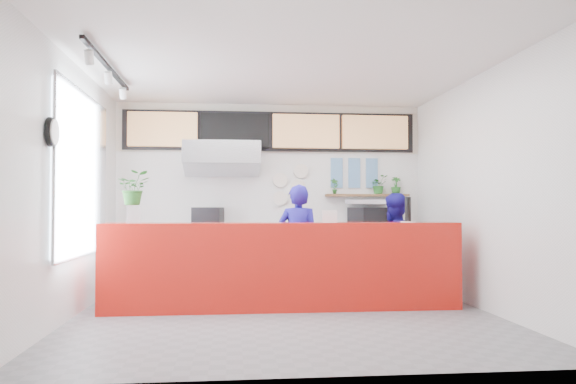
% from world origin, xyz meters
% --- Properties ---
extents(floor, '(5.00, 5.00, 0.00)m').
position_xyz_m(floor, '(0.00, 0.00, 0.00)').
color(floor, slate).
rests_on(floor, ground).
extents(ceiling, '(5.00, 5.00, 0.00)m').
position_xyz_m(ceiling, '(0.00, 0.00, 3.00)').
color(ceiling, silver).
extents(wall_back, '(5.00, 0.00, 5.00)m').
position_xyz_m(wall_back, '(0.00, 2.50, 1.50)').
color(wall_back, white).
rests_on(wall_back, ground).
extents(wall_left, '(0.00, 5.00, 5.00)m').
position_xyz_m(wall_left, '(-2.50, 0.00, 1.50)').
color(wall_left, white).
rests_on(wall_left, ground).
extents(wall_right, '(0.00, 5.00, 5.00)m').
position_xyz_m(wall_right, '(2.50, 0.00, 1.50)').
color(wall_right, white).
rests_on(wall_right, ground).
extents(service_counter, '(4.50, 0.60, 1.10)m').
position_xyz_m(service_counter, '(0.00, 0.40, 0.55)').
color(service_counter, '#B9150D').
rests_on(service_counter, ground).
extents(cream_band, '(5.00, 0.02, 0.80)m').
position_xyz_m(cream_band, '(0.00, 2.49, 2.60)').
color(cream_band, beige).
rests_on(cream_band, wall_back).
extents(prep_bench, '(1.80, 0.60, 0.90)m').
position_xyz_m(prep_bench, '(-0.80, 2.20, 0.45)').
color(prep_bench, '#B2B5BA').
rests_on(prep_bench, ground).
extents(panini_oven, '(0.51, 0.51, 0.40)m').
position_xyz_m(panini_oven, '(-1.02, 2.20, 1.10)').
color(panini_oven, black).
rests_on(panini_oven, prep_bench).
extents(extraction_hood, '(1.20, 0.70, 0.35)m').
position_xyz_m(extraction_hood, '(-0.80, 2.15, 2.15)').
color(extraction_hood, '#B2B5BA').
rests_on(extraction_hood, ceiling).
extents(hood_lip, '(1.20, 0.69, 0.31)m').
position_xyz_m(hood_lip, '(-0.80, 2.15, 1.95)').
color(hood_lip, '#B2B5BA').
rests_on(hood_lip, ceiling).
extents(right_bench, '(1.80, 0.60, 0.90)m').
position_xyz_m(right_bench, '(1.50, 2.20, 0.45)').
color(right_bench, '#B2B5BA').
rests_on(right_bench, ground).
extents(espresso_machine, '(0.74, 0.65, 0.40)m').
position_xyz_m(espresso_machine, '(1.61, 2.20, 1.10)').
color(espresso_machine, black).
rests_on(espresso_machine, right_bench).
extents(espresso_tray, '(0.88, 0.75, 0.07)m').
position_xyz_m(espresso_tray, '(1.61, 2.20, 1.38)').
color(espresso_tray, '#A7A9AE').
rests_on(espresso_tray, espresso_machine).
extents(herb_shelf, '(1.40, 0.18, 0.04)m').
position_xyz_m(herb_shelf, '(1.60, 2.40, 1.50)').
color(herb_shelf, brown).
rests_on(herb_shelf, wall_back).
extents(menu_board_far_left, '(1.10, 0.10, 0.55)m').
position_xyz_m(menu_board_far_left, '(-1.75, 2.38, 2.55)').
color(menu_board_far_left, tan).
rests_on(menu_board_far_left, wall_back).
extents(menu_board_mid_left, '(1.10, 0.10, 0.55)m').
position_xyz_m(menu_board_mid_left, '(-0.59, 2.38, 2.55)').
color(menu_board_mid_left, black).
rests_on(menu_board_mid_left, wall_back).
extents(menu_board_mid_right, '(1.10, 0.10, 0.55)m').
position_xyz_m(menu_board_mid_right, '(0.57, 2.38, 2.55)').
color(menu_board_mid_right, tan).
rests_on(menu_board_mid_right, wall_back).
extents(menu_board_far_right, '(1.10, 0.10, 0.55)m').
position_xyz_m(menu_board_far_right, '(1.73, 2.38, 2.55)').
color(menu_board_far_right, tan).
rests_on(menu_board_far_right, wall_back).
extents(soffit, '(4.80, 0.04, 0.65)m').
position_xyz_m(soffit, '(0.00, 2.46, 2.55)').
color(soffit, black).
rests_on(soffit, wall_back).
extents(window_pane, '(0.04, 2.20, 1.90)m').
position_xyz_m(window_pane, '(-2.47, 0.30, 1.70)').
color(window_pane, silver).
rests_on(window_pane, wall_left).
extents(window_frame, '(0.03, 2.30, 2.00)m').
position_xyz_m(window_frame, '(-2.45, 0.30, 1.70)').
color(window_frame, '#B2B5BA').
rests_on(window_frame, wall_left).
extents(wall_clock_rim, '(0.05, 0.30, 0.30)m').
position_xyz_m(wall_clock_rim, '(-2.46, -0.90, 2.05)').
color(wall_clock_rim, black).
rests_on(wall_clock_rim, wall_left).
extents(wall_clock_face, '(0.02, 0.26, 0.26)m').
position_xyz_m(wall_clock_face, '(-2.43, -0.90, 2.05)').
color(wall_clock_face, white).
rests_on(wall_clock_face, wall_left).
extents(track_rail, '(0.05, 2.40, 0.04)m').
position_xyz_m(track_rail, '(-2.10, 0.00, 2.94)').
color(track_rail, black).
rests_on(track_rail, ceiling).
extents(dec_plate_a, '(0.24, 0.03, 0.24)m').
position_xyz_m(dec_plate_a, '(0.15, 2.47, 1.75)').
color(dec_plate_a, silver).
rests_on(dec_plate_a, wall_back).
extents(dec_plate_b, '(0.24, 0.03, 0.24)m').
position_xyz_m(dec_plate_b, '(0.45, 2.47, 1.65)').
color(dec_plate_b, silver).
rests_on(dec_plate_b, wall_back).
extents(dec_plate_c, '(0.24, 0.03, 0.24)m').
position_xyz_m(dec_plate_c, '(0.15, 2.47, 1.45)').
color(dec_plate_c, silver).
rests_on(dec_plate_c, wall_back).
extents(dec_plate_d, '(0.24, 0.03, 0.24)m').
position_xyz_m(dec_plate_d, '(0.50, 2.47, 1.90)').
color(dec_plate_d, silver).
rests_on(dec_plate_d, wall_back).
extents(photo_frame_a, '(0.20, 0.02, 0.25)m').
position_xyz_m(photo_frame_a, '(1.10, 2.48, 2.00)').
color(photo_frame_a, '#598CBF').
rests_on(photo_frame_a, wall_back).
extents(photo_frame_b, '(0.20, 0.02, 0.25)m').
position_xyz_m(photo_frame_b, '(1.40, 2.48, 2.00)').
color(photo_frame_b, '#598CBF').
rests_on(photo_frame_b, wall_back).
extents(photo_frame_c, '(0.20, 0.02, 0.25)m').
position_xyz_m(photo_frame_c, '(1.70, 2.48, 2.00)').
color(photo_frame_c, '#598CBF').
rests_on(photo_frame_c, wall_back).
extents(photo_frame_d, '(0.20, 0.02, 0.25)m').
position_xyz_m(photo_frame_d, '(1.10, 2.48, 1.75)').
color(photo_frame_d, '#598CBF').
rests_on(photo_frame_d, wall_back).
extents(photo_frame_e, '(0.20, 0.02, 0.25)m').
position_xyz_m(photo_frame_e, '(1.40, 2.48, 1.75)').
color(photo_frame_e, '#598CBF').
rests_on(photo_frame_e, wall_back).
extents(photo_frame_f, '(0.20, 0.02, 0.25)m').
position_xyz_m(photo_frame_f, '(1.70, 2.48, 1.75)').
color(photo_frame_f, '#598CBF').
rests_on(photo_frame_f, wall_back).
extents(staff_center, '(0.68, 0.54, 1.61)m').
position_xyz_m(staff_center, '(0.27, 0.94, 0.80)').
color(staff_center, navy).
rests_on(staff_center, ground).
extents(staff_right, '(0.92, 0.88, 1.49)m').
position_xyz_m(staff_right, '(1.62, 0.94, 0.75)').
color(staff_right, navy).
rests_on(staff_right, ground).
extents(herb_a, '(0.15, 0.12, 0.26)m').
position_xyz_m(herb_a, '(1.05, 2.40, 1.65)').
color(herb_a, '#225F21').
rests_on(herb_a, herb_shelf).
extents(herb_c, '(0.35, 0.33, 0.32)m').
position_xyz_m(herb_c, '(1.79, 2.40, 1.68)').
color(herb_c, '#225F21').
rests_on(herb_c, herb_shelf).
extents(herb_d, '(0.17, 0.15, 0.29)m').
position_xyz_m(herb_d, '(2.09, 2.40, 1.67)').
color(herb_d, '#225F21').
rests_on(herb_d, herb_shelf).
extents(glass_vase, '(0.19, 0.19, 0.21)m').
position_xyz_m(glass_vase, '(-1.86, 0.37, 1.21)').
color(glass_vase, silver).
rests_on(glass_vase, service_counter).
extents(basil_vase, '(0.44, 0.40, 0.43)m').
position_xyz_m(basil_vase, '(-1.86, 0.37, 1.53)').
color(basil_vase, '#225F21').
rests_on(basil_vase, glass_vase).
extents(napkin_holder, '(0.19, 0.14, 0.16)m').
position_xyz_m(napkin_holder, '(0.59, 0.31, 1.18)').
color(napkin_holder, silver).
rests_on(napkin_holder, service_counter).
extents(white_plate, '(0.24, 0.24, 0.01)m').
position_xyz_m(white_plate, '(1.63, 0.33, 1.11)').
color(white_plate, silver).
rests_on(white_plate, service_counter).
extents(pepper_mill, '(0.10, 0.10, 0.32)m').
position_xyz_m(pepper_mill, '(1.63, 0.33, 1.27)').
color(pepper_mill, black).
rests_on(pepper_mill, white_plate).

